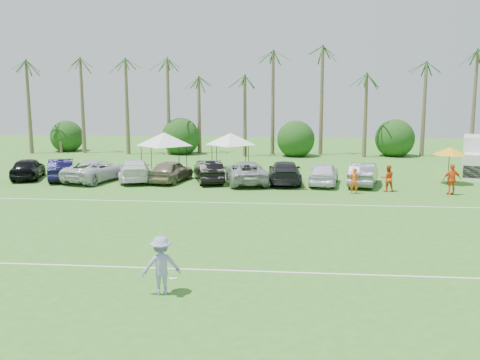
{
  "coord_description": "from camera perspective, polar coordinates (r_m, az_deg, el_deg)",
  "views": [
    {
      "loc": [
        5.53,
        -16.85,
        6.6
      ],
      "look_at": [
        2.69,
        12.76,
        1.6
      ],
      "focal_mm": 40.0,
      "sensor_mm": 36.0,
      "label": 1
    }
  ],
  "objects": [
    {
      "name": "canopy_tent_right",
      "position": [
        45.61,
        -1.01,
        5.04
      ],
      "size": [
        4.35,
        4.35,
        3.53
      ],
      "color": "black",
      "rests_on": "ground"
    },
    {
      "name": "bush_tree_1",
      "position": [
        57.23,
        -6.18,
        4.67
      ],
      "size": [
        4.0,
        4.0,
        4.0
      ],
      "color": "brown",
      "rests_on": "ground"
    },
    {
      "name": "sideline_player_a",
      "position": [
        35.26,
        12.06,
        -0.07
      ],
      "size": [
        0.64,
        0.44,
        1.68
      ],
      "primitive_type": "imported",
      "rotation": [
        0.0,
        0.0,
        3.2
      ],
      "color": "#E95719",
      "rests_on": "ground"
    },
    {
      "name": "canopy_tent_left",
      "position": [
        43.95,
        -8.11,
        5.05
      ],
      "size": [
        4.66,
        4.66,
        3.77
      ],
      "color": "black",
      "rests_on": "ground"
    },
    {
      "name": "bush_tree_3",
      "position": [
        57.03,
        16.09,
        4.34
      ],
      "size": [
        4.0,
        4.0,
        4.0
      ],
      "color": "brown",
      "rests_on": "ground"
    },
    {
      "name": "palm_tree_6",
      "position": [
        54.93,
        3.97,
        12.24
      ],
      "size": [
        2.4,
        2.4,
        10.9
      ],
      "color": "brown",
      "rests_on": "ground"
    },
    {
      "name": "sideline_player_b",
      "position": [
        36.52,
        15.48,
        0.19
      ],
      "size": [
        0.91,
        0.74,
        1.77
      ],
      "primitive_type": "imported",
      "rotation": [
        0.0,
        0.0,
        3.22
      ],
      "color": "#E34F19",
      "rests_on": "ground"
    },
    {
      "name": "palm_tree_8",
      "position": [
        55.36,
        13.45,
        10.19
      ],
      "size": [
        2.4,
        2.4,
        8.9
      ],
      "color": "brown",
      "rests_on": "ground"
    },
    {
      "name": "parked_car_8",
      "position": [
        38.15,
        8.93,
        0.68
      ],
      "size": [
        2.51,
        4.92,
        1.6
      ],
      "primitive_type": "imported",
      "rotation": [
        0.0,
        0.0,
        3.01
      ],
      "color": "white",
      "rests_on": "ground"
    },
    {
      "name": "palm_tree_9",
      "position": [
        56.28,
        18.63,
        10.84
      ],
      "size": [
        2.4,
        2.4,
        9.9
      ],
      "color": "brown",
      "rests_on": "ground"
    },
    {
      "name": "market_umbrella",
      "position": [
        40.58,
        21.46,
        2.89
      ],
      "size": [
        2.37,
        2.37,
        2.64
      ],
      "color": "black",
      "rests_on": "ground"
    },
    {
      "name": "frisbee_player",
      "position": [
        17.81,
        -8.41,
        -8.99
      ],
      "size": [
        1.43,
        1.1,
        1.95
      ],
      "rotation": [
        0.0,
        0.0,
        3.48
      ],
      "color": "#918BC6",
      "rests_on": "ground"
    },
    {
      "name": "palm_tree_5",
      "position": [
        55.16,
        -0.28,
        11.36
      ],
      "size": [
        2.4,
        2.4,
        9.9
      ],
      "color": "brown",
      "rests_on": "ground"
    },
    {
      "name": "palm_tree_4",
      "position": [
        55.68,
        -4.44,
        10.42
      ],
      "size": [
        2.4,
        2.4,
        8.9
      ],
      "color": "brown",
      "rests_on": "ground"
    },
    {
      "name": "palm_tree_3",
      "position": [
        56.6,
        -8.58,
        12.94
      ],
      "size": [
        2.4,
        2.4,
        11.9
      ],
      "color": "brown",
      "rests_on": "ground"
    },
    {
      "name": "parked_car_1",
      "position": [
        41.85,
        -18.51,
        1.08
      ],
      "size": [
        3.35,
        5.15,
        1.6
      ],
      "primitive_type": "imported",
      "rotation": [
        0.0,
        0.0,
        3.51
      ],
      "color": "black",
      "rests_on": "ground"
    },
    {
      "name": "palm_tree_10",
      "position": [
        57.63,
        23.62,
        11.36
      ],
      "size": [
        2.4,
        2.4,
        10.9
      ],
      "color": "brown",
      "rests_on": "ground"
    },
    {
      "name": "parked_car_2",
      "position": [
        40.67,
        -15.04,
        1.02
      ],
      "size": [
        4.13,
        6.28,
        1.6
      ],
      "primitive_type": "imported",
      "rotation": [
        0.0,
        0.0,
        2.87
      ],
      "color": "silver",
      "rests_on": "ground"
    },
    {
      "name": "bush_tree_0",
      "position": [
        61.19,
        -18.23,
        4.56
      ],
      "size": [
        4.0,
        4.0,
        4.0
      ],
      "color": "brown",
      "rests_on": "ground"
    },
    {
      "name": "parked_car_4",
      "position": [
        39.27,
        -7.38,
        0.97
      ],
      "size": [
        2.82,
        5.0,
        1.6
      ],
      "primitive_type": "imported",
      "rotation": [
        0.0,
        0.0,
        2.93
      ],
      "color": "#786E55",
      "rests_on": "ground"
    },
    {
      "name": "palm_tree_7",
      "position": [
        55.02,
        8.26,
        13.05
      ],
      "size": [
        2.4,
        2.4,
        11.9
      ],
      "color": "brown",
      "rests_on": "ground"
    },
    {
      "name": "bush_tree_2",
      "position": [
        56.06,
        5.96,
        4.57
      ],
      "size": [
        4.0,
        4.0,
        4.0
      ],
      "color": "brown",
      "rests_on": "ground"
    },
    {
      "name": "parked_car_3",
      "position": [
        40.12,
        -11.17,
        1.05
      ],
      "size": [
        3.72,
        5.94,
        1.6
      ],
      "primitive_type": "imported",
      "rotation": [
        0.0,
        0.0,
        3.43
      ],
      "color": "white",
      "rests_on": "ground"
    },
    {
      "name": "palm_tree_2",
      "position": [
        57.64,
        -12.5,
        11.92
      ],
      "size": [
        2.4,
        2.4,
        10.9
      ],
      "color": "brown",
      "rests_on": "ground"
    },
    {
      "name": "palm_tree_0",
      "position": [
        61.38,
        -21.49,
        9.71
      ],
      "size": [
        2.4,
        2.4,
        8.9
      ],
      "color": "brown",
      "rests_on": "ground"
    },
    {
      "name": "sideline_player_c",
      "position": [
        36.59,
        21.67,
        0.05
      ],
      "size": [
        1.23,
        0.65,
        2.0
      ],
      "primitive_type": "imported",
      "rotation": [
        0.0,
        0.0,
        3.29
      ],
      "color": "#F5571B",
      "rests_on": "ground"
    },
    {
      "name": "parked_car_5",
      "position": [
        38.88,
        -3.37,
        0.95
      ],
      "size": [
        3.0,
        5.15,
        1.6
      ],
      "primitive_type": "imported",
      "rotation": [
        0.0,
        0.0,
        3.43
      ],
      "color": "black",
      "rests_on": "ground"
    },
    {
      "name": "palm_tree_1",
      "position": [
        59.32,
        -17.15,
        10.82
      ],
      "size": [
        2.4,
        2.4,
        9.9
      ],
      "color": "brown",
      "rests_on": "ground"
    },
    {
      "name": "parked_car_7",
      "position": [
        38.47,
        4.79,
        0.84
      ],
      "size": [
        2.52,
        5.63,
        1.6
      ],
      "primitive_type": "imported",
      "rotation": [
        0.0,
        0.0,
        3.19
      ],
      "color": "black",
      "rests_on": "ground"
    },
    {
      "name": "field_lines",
      "position": [
        26.3,
        -6.86,
        -5.05
      ],
      "size": [
        80.0,
        12.1,
        0.01
      ],
      "color": "white",
      "rests_on": "ground"
    },
    {
      "name": "ground",
      "position": [
        18.92,
        -12.1,
        -11.09
      ],
      "size": [
        120.0,
        120.0,
        0.0
      ],
      "primitive_type": "plane",
      "color": "#336D20",
      "rests_on": "ground"
    },
    {
      "name": "box_truck",
      "position": [
        45.55,
        24.12,
        2.44
      ],
      "size": [
        3.89,
        6.3,
        3.05
      ],
      "rotation": [
        0.0,
        0.0,
        -0.31
      ],
      "color": "silver",
      "rests_on": "ground"
    },
    {
      "name": "parked_car_0",
      "position": [
        43.31,
        -21.68,
        1.17
      ],
      "size": [
        3.01,
        5.03,
        1.6
      ],
      "primitive_type": "imported",
      "rotation": [
        0.0,
        0.0,
        3.39
      ],
      "color": "black",
      "rests_on": "ground"
    },
    {
      "name": "parked_car_9",
      "position": [
        38.5,
        13.02,
        0.63
      ],
      "size": [
        2.75,
        5.13,
        1.6
      ],
      "primitive_type": "imported",
      "rotation": [
        0.0,
        0.0,
        2.92
      ],
      "color": "slate",
      "rests_on": "ground"
    },
    {
      "name": "parked_car_6",
      "position": [
        38.29,
        0.65,
        0.83
      ],
      "size": [
        3.75,
        6.18,
        1.6
      ],
      "primitive_type": "imported",
      "rotation": [
        0.0,
        0.0,
        3.34
      ],
      "color": "#939699",
      "rests_on": "ground"
    }
  ]
}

